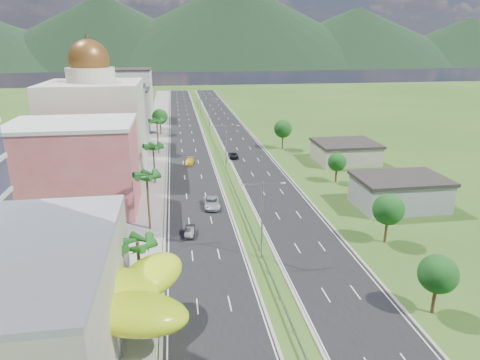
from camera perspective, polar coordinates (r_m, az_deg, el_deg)
name	(u,v)px	position (r m, az deg, el deg)	size (l,w,h in m)	color
ground	(279,299)	(51.24, 5.16, -15.57)	(500.00, 500.00, 0.00)	#2D5119
road_left	(187,137)	(134.37, -7.13, 5.77)	(11.00, 260.00, 0.04)	black
road_right	(234,135)	(135.57, -0.75, 6.02)	(11.00, 260.00, 0.04)	black
sidewalk_left	(156,137)	(134.46, -11.19, 5.59)	(7.00, 260.00, 0.12)	gray
median_guardrail	(216,147)	(117.14, -3.17, 4.36)	(0.10, 216.06, 0.76)	gray
streetlight_median_b	(262,212)	(56.70, 2.97, -4.32)	(6.04, 0.25, 11.00)	gray
streetlight_median_c	(226,144)	(94.44, -1.90, 4.86)	(6.04, 0.25, 11.00)	gray
streetlight_median_d	(209,112)	(138.43, -4.17, 9.06)	(6.04, 0.25, 11.00)	gray
streetlight_median_e	(200,95)	(182.91, -5.35, 11.22)	(6.04, 0.25, 11.00)	gray
lime_canopy	(87,296)	(44.95, -19.76, -14.39)	(18.00, 15.00, 7.40)	#C7E716
pink_shophouse	(76,169)	(78.12, -21.07, 1.38)	(20.00, 15.00, 15.00)	#C65551
domed_building	(96,122)	(99.29, -18.69, 7.29)	(20.00, 20.00, 28.70)	beige
midrise_grey	(116,118)	(124.06, -16.23, 7.93)	(16.00, 15.00, 16.00)	gray
midrise_beige	(124,111)	(145.86, -15.15, 8.85)	(16.00, 15.00, 13.00)	#A29585
midrise_white	(130,95)	(168.21, -14.43, 10.92)	(16.00, 15.00, 18.00)	silver
shed_near	(399,193)	(81.06, 20.47, -1.69)	(15.00, 10.00, 5.00)	gray
shed_far	(345,153)	(107.81, 13.86, 3.52)	(14.00, 12.00, 4.40)	#A29585
palm_tree_b	(138,245)	(48.47, -13.49, -8.48)	(3.60, 3.60, 8.10)	#47301C
palm_tree_c	(147,178)	(66.51, -12.33, 0.30)	(3.60, 3.60, 9.60)	#47301C
palm_tree_d	(153,148)	(88.90, -11.51, 4.19)	(3.60, 3.60, 8.60)	#47301C
palm_tree_e	(157,122)	(113.19, -11.03, 7.56)	(3.60, 3.60, 9.40)	#47301C
leafy_tree_lfar	(160,117)	(138.27, -10.64, 8.30)	(4.90, 4.90, 8.05)	#47301C
leafy_tree_ra	(438,274)	(50.91, 24.90, -11.32)	(4.20, 4.20, 6.90)	#47301C
leafy_tree_rb	(388,210)	(65.32, 19.18, -3.74)	(4.55, 4.55, 7.47)	#47301C
leafy_tree_rc	(337,162)	(90.89, 12.81, 2.34)	(3.85, 3.85, 6.33)	#47301C
leafy_tree_rd	(283,129)	(117.21, 5.74, 6.79)	(4.90, 4.90, 8.05)	#47301C
mountain_ridge	(236,67)	(497.19, -0.52, 14.81)	(860.00, 140.00, 90.00)	black
car_dark_left	(190,231)	(66.09, -6.70, -6.77)	(1.39, 3.98, 1.31)	black
car_silver_mid_left	(212,203)	(76.34, -3.81, -3.05)	(2.75, 5.96, 1.66)	#B0B3B9
car_yellow_far_left	(190,161)	(103.67, -6.73, 2.49)	(1.84, 4.52, 1.31)	yellow
car_dark_far_right	(233,155)	(108.67, -0.91, 3.36)	(2.25, 4.89, 1.36)	black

